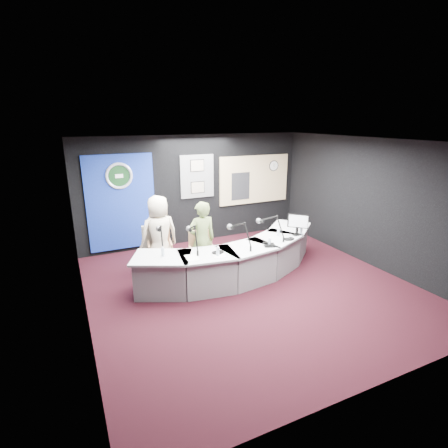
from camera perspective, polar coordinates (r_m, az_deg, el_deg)
name	(u,v)px	position (r m, az deg, el deg)	size (l,w,h in m)	color
ground	(250,287)	(7.02, 4.31, -10.16)	(6.00, 6.00, 0.00)	black
ceiling	(254,141)	(6.27, 4.89, 13.28)	(6.00, 6.00, 0.02)	silver
wall_back	(195,190)	(9.16, -4.72, 5.59)	(6.00, 0.02, 2.80)	black
wall_front	(385,286)	(4.33, 24.74, -9.19)	(6.00, 0.02, 2.80)	black
wall_left	(79,242)	(5.72, -22.65, -2.70)	(0.02, 6.00, 2.80)	black
wall_right	(371,203)	(8.36, 22.81, 3.22)	(0.02, 6.00, 2.80)	black
broadcast_desk	(236,260)	(7.28, 1.91, -5.84)	(4.50, 1.90, 0.75)	#B6B8BA
backdrop_panel	(121,203)	(8.70, -16.44, 3.34)	(1.60, 0.05, 2.30)	navy
agency_seal	(119,176)	(8.54, -16.76, 7.52)	(0.63, 0.63, 0.07)	silver
seal_center	(119,176)	(8.55, -16.77, 7.53)	(0.48, 0.48, 0.01)	#0E3314
pinboard	(197,176)	(9.09, -4.41, 7.75)	(0.90, 0.04, 1.10)	slate
framed_photo_upper	(197,166)	(9.02, -4.38, 9.48)	(0.34, 0.02, 0.27)	gray
framed_photo_lower	(198,187)	(9.11, -4.30, 5.99)	(0.34, 0.02, 0.27)	gray
booth_window_frame	(254,179)	(9.84, 4.99, 7.26)	(2.12, 0.06, 1.32)	#CFB281
booth_glow	(255,179)	(9.83, 5.01, 7.25)	(2.00, 0.02, 1.20)	#D4BC86
equipment_rack	(241,186)	(9.62, 2.71, 6.19)	(0.55, 0.02, 0.75)	black
wall_clock	(274,166)	(10.07, 8.12, 9.40)	(0.28, 0.28, 0.01)	white
armchair_left	(160,251)	(7.63, -10.38, -4.31)	(0.52, 0.52, 0.93)	#AA744D
armchair_right	(202,257)	(7.25, -3.59, -5.41)	(0.50, 0.50, 0.88)	#AA744D
draped_jacket	(154,241)	(7.78, -11.37, -2.71)	(0.50, 0.10, 0.70)	slate
person_man	(159,234)	(7.50, -10.53, -1.67)	(0.82, 0.53, 1.67)	beige
person_woman	(202,240)	(7.12, -3.64, -2.67)	(0.59, 0.39, 1.62)	#5B6D39
computer_monitor	(298,221)	(7.67, 11.92, 0.49)	(0.46, 0.03, 0.31)	black
desk_phone	(269,245)	(6.99, 7.41, -3.44)	(0.20, 0.16, 0.05)	black
headphones_near	(289,239)	(7.44, 10.57, -2.39)	(0.20, 0.20, 0.03)	black
headphones_far	(218,252)	(6.60, -1.02, -4.63)	(0.20, 0.20, 0.03)	black
paper_stack	(192,258)	(6.42, -5.24, -5.48)	(0.22, 0.31, 0.00)	white
notepad	(219,255)	(6.53, -0.89, -5.02)	(0.22, 0.32, 0.00)	white
boom_mic_a	(161,235)	(6.76, -10.31, -1.83)	(0.22, 0.73, 0.60)	black
boom_mic_b	(193,235)	(6.68, -5.08, -1.85)	(0.18, 0.74, 0.60)	black
boom_mic_c	(240,232)	(6.83, 2.62, -1.38)	(0.28, 0.72, 0.60)	black
boom_mic_d	(271,225)	(7.33, 7.69, -0.21)	(0.39, 0.68, 0.60)	black
water_bottles	(241,242)	(6.92, 2.86, -2.97)	(3.16, 0.55, 0.18)	silver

